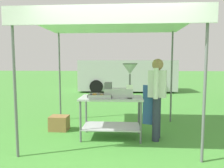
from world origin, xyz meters
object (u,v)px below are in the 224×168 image
object	(u,v)px
donut_cart	(111,108)
donut_fryer	(122,84)
donut_tray	(100,96)
supply_crate	(59,123)
stall_canopy	(112,25)
menu_sign	(130,93)
van_silver	(127,75)
vendor	(157,95)

from	to	relation	value
donut_cart	donut_fryer	bearing A→B (deg)	-8.75
donut_tray	supply_crate	world-z (taller)	donut_tray
stall_canopy	menu_sign	bearing A→B (deg)	-35.63
donut_tray	menu_sign	distance (m)	0.60
donut_fryer	van_silver	size ratio (longest dim) A/B	0.13
donut_tray	vendor	xyz separation A→B (m)	(1.12, 0.05, 0.04)
van_silver	stall_canopy	bearing A→B (deg)	-93.01
donut_cart	donut_tray	size ratio (longest dim) A/B	2.67
menu_sign	supply_crate	world-z (taller)	menu_sign
stall_canopy	supply_crate	xyz separation A→B (m)	(-1.22, 0.30, -2.12)
donut_tray	supply_crate	bearing A→B (deg)	154.10
donut_cart	donut_fryer	size ratio (longest dim) A/B	1.84
donut_tray	stall_canopy	bearing A→B (deg)	40.18
stall_canopy	supply_crate	bearing A→B (deg)	166.19
donut_cart	donut_fryer	world-z (taller)	donut_fryer
vendor	supply_crate	distance (m)	2.29
donut_fryer	supply_crate	world-z (taller)	donut_fryer
donut_tray	donut_fryer	distance (m)	0.50
stall_canopy	donut_cart	world-z (taller)	stall_canopy
donut_cart	van_silver	world-z (taller)	van_silver
stall_canopy	vendor	distance (m)	1.66
donut_fryer	van_silver	distance (m)	7.42
donut_tray	van_silver	world-z (taller)	van_silver
vendor	van_silver	xyz separation A→B (m)	(-0.52, 7.42, -0.03)
vendor	supply_crate	size ratio (longest dim) A/B	3.87
vendor	menu_sign	bearing A→B (deg)	-166.44
donut_fryer	vendor	size ratio (longest dim) A/B	0.42
menu_sign	supply_crate	distance (m)	1.86
van_silver	menu_sign	bearing A→B (deg)	-90.14
stall_canopy	donut_fryer	size ratio (longest dim) A/B	4.60
van_silver	donut_fryer	bearing A→B (deg)	-91.34
donut_tray	van_silver	xyz separation A→B (m)	(0.60, 7.47, 0.01)
donut_cart	donut_tray	distance (m)	0.35
donut_fryer	menu_sign	xyz separation A→B (m)	(0.15, -0.13, -0.15)
stall_canopy	vendor	xyz separation A→B (m)	(0.90, -0.13, -1.38)
donut_fryer	vendor	bearing A→B (deg)	-0.12
donut_tray	vendor	world-z (taller)	vendor
stall_canopy	donut_cart	size ratio (longest dim) A/B	2.50
menu_sign	stall_canopy	bearing A→B (deg)	144.37
donut_fryer	menu_sign	world-z (taller)	donut_fryer
donut_fryer	van_silver	bearing A→B (deg)	88.66
donut_tray	vendor	bearing A→B (deg)	2.78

